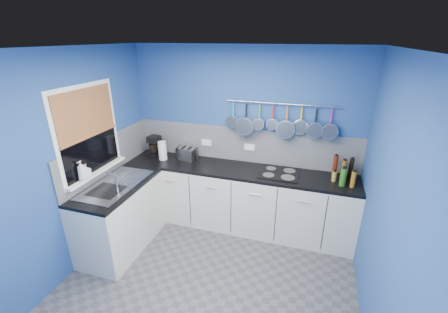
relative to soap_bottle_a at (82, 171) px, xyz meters
The scene contains 43 objects.
floor 1.93m from the soap_bottle_a, ahead, with size 3.20×3.00×0.02m, color #47474C.
ceiling 2.03m from the soap_bottle_a, ahead, with size 3.20×3.00×0.02m, color white.
wall_back 2.12m from the soap_bottle_a, 43.81° to the left, with size 3.20×0.02×2.50m, color navy.
wall_left 0.12m from the soap_bottle_a, 152.12° to the right, with size 0.02×3.00×2.50m, color navy.
wall_right 3.14m from the soap_bottle_a, ahead, with size 0.02×3.00×2.50m, color navy.
backsplash_back 2.11m from the soap_bottle_a, 43.38° to the left, with size 3.20×0.02×0.50m, color gray.
backsplash_left 0.56m from the soap_bottle_a, 95.94° to the left, with size 0.02×1.80×0.50m, color gray.
cabinet_run_back 2.06m from the soap_bottle_a, 37.11° to the left, with size 3.20×0.60×0.86m, color beige.
worktop_back 1.94m from the soap_bottle_a, 37.11° to the left, with size 3.20×0.60×0.04m, color black.
cabinet_run_left 0.82m from the soap_bottle_a, 48.25° to the left, with size 0.60×1.20×0.86m, color beige.
worktop_left 0.45m from the soap_bottle_a, 48.25° to the left, with size 0.60×1.20×0.04m, color black.
window_frame 0.46m from the soap_bottle_a, 99.91° to the left, with size 0.01×1.00×1.10m, color white.
window_glass 0.46m from the soap_bottle_a, 98.82° to the left, with size 0.01×0.90×1.00m, color black.
bamboo_blind 0.66m from the soap_bottle_a, 97.08° to the left, with size 0.01×0.90×0.55m, color brown.
window_sill 0.29m from the soap_bottle_a, 94.44° to the left, with size 0.10×0.98×0.03m, color white.
sink_unit 0.44m from the soap_bottle_a, 48.25° to the left, with size 0.50×0.95×0.01m, color silver.
mixer_tap 0.42m from the soap_bottle_a, 11.27° to the left, with size 0.12×0.08×0.26m, color silver, non-canonical shape.
socket_left 1.74m from the soap_bottle_a, 55.63° to the left, with size 0.15×0.01×0.09m, color white.
socket_right 2.17m from the soap_bottle_a, 41.31° to the left, with size 0.15×0.01×0.09m, color white.
pot_rail 2.54m from the soap_bottle_a, 34.74° to the left, with size 0.02×0.02×1.45m, color silver.
soap_bottle_a is the anchor object (origin of this frame).
soap_bottle_b 0.07m from the soap_bottle_a, 90.00° to the left, with size 0.08×0.08×0.17m, color white.
paper_towel 1.22m from the soap_bottle_a, 70.94° to the left, with size 0.12×0.12×0.27m, color white.
coffee_maker 1.27m from the soap_bottle_a, 80.79° to the left, with size 0.17×0.19×0.30m, color black, non-canonical shape.
toaster 1.47m from the soap_bottle_a, 59.62° to the left, with size 0.27×0.16×0.18m, color silver.
canister 1.52m from the soap_bottle_a, 56.47° to the left, with size 0.10×0.10×0.14m, color silver.
hob 2.42m from the soap_bottle_a, 29.08° to the left, with size 0.51×0.45×0.01m, color black.
pan_0 2.02m from the soap_bottle_a, 45.06° to the left, with size 0.18×0.08×0.37m, color silver, non-canonical shape.
pan_1 2.14m from the soap_bottle_a, 41.56° to the left, with size 0.25×0.13×0.44m, color silver, non-canonical shape.
pan_2 2.29m from the soap_bottle_a, 38.49° to the left, with size 0.17×0.11×0.36m, color silver, non-canonical shape.
pan_3 2.43m from the soap_bottle_a, 35.78° to the left, with size 0.16×0.08×0.35m, color silver, non-canonical shape.
pan_4 2.57m from the soap_bottle_a, 33.39° to the left, with size 0.25×0.11×0.44m, color silver, non-canonical shape.
pan_5 2.73m from the soap_bottle_a, 31.26° to the left, with size 0.19×0.06×0.38m, color silver, non-canonical shape.
pan_6 2.88m from the soap_bottle_a, 29.37° to the left, with size 0.21×0.10×0.40m, color silver, non-canonical shape.
pan_7 3.04m from the soap_bottle_a, 27.68° to the left, with size 0.21×0.11×0.40m, color silver, non-canonical shape.
condiment_0 3.24m from the soap_bottle_a, 23.16° to the left, with size 0.06×0.06×0.28m, color black.
condiment_1 3.18m from the soap_bottle_a, 24.09° to the left, with size 0.05×0.05×0.24m, color brown.
condiment_2 3.07m from the soap_bottle_a, 24.81° to the left, with size 0.06×0.06×0.29m, color #4C190C.
condiment_3 3.22m from the soap_bottle_a, 21.21° to the left, with size 0.05×0.05×0.15m, color black.
condiment_4 3.12m from the soap_bottle_a, 22.38° to the left, with size 0.06×0.06×0.28m, color brown.
condiment_5 3.02m from the soap_bottle_a, 22.65° to the left, with size 0.06×0.06×0.13m, color olive.
condiment_6 3.18m from the soap_bottle_a, 19.54° to the left, with size 0.06×0.06×0.20m, color #8C5914.
condiment_7 3.07m from the soap_bottle_a, 20.29° to the left, with size 0.07×0.07×0.23m, color #265919.
Camera 1 is at (0.93, -2.37, 2.60)m, focal length 23.65 mm.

